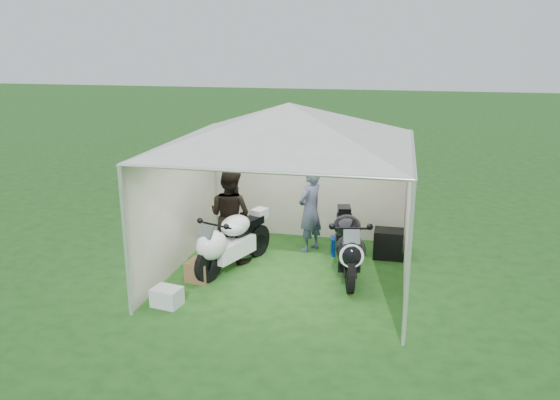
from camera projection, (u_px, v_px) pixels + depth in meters
The scene contains 10 objects.
ground at pixel (288, 273), 9.67m from camera, with size 80.00×80.00×0.00m, color #1C4916.
canopy_tent at pixel (289, 128), 8.99m from camera, with size 5.66×5.66×3.00m.
motorcycle_white at pixel (230, 240), 9.67m from camera, with size 0.98×1.96×1.01m.
motorcycle_black at pixel (348, 243), 9.41m from camera, with size 0.72×2.18×1.08m.
paddock_stand at pixel (343, 246), 10.48m from camera, with size 0.45×0.28×0.34m, color #0D3AD0.
person_dark_jacket at pixel (230, 215), 10.05m from camera, with size 0.85×0.66×1.74m, color black.
person_blue_jacket at pixel (310, 210), 10.53m from camera, with size 0.60×0.39×1.65m, color slate.
equipment_box at pixel (388, 244), 10.32m from camera, with size 0.54×0.43×0.54m, color black.
crate_0 at pixel (167, 297), 8.45m from camera, with size 0.43×0.33×0.29m, color silver.
crate_1 at pixel (200, 271), 9.35m from camera, with size 0.39×0.39×0.35m, color brown.
Camera 1 is at (1.79, -8.75, 3.93)m, focal length 35.00 mm.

